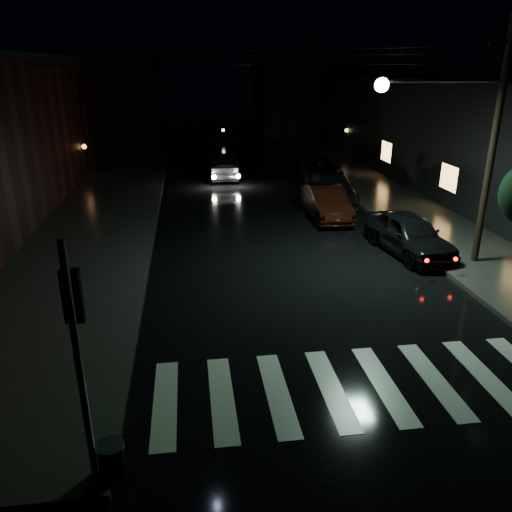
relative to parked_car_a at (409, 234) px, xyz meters
name	(u,v)px	position (x,y,z in m)	size (l,w,h in m)	color
ground	(224,413)	(-7.60, -8.39, -0.76)	(120.00, 120.00, 0.00)	black
sidewalk_left	(90,222)	(-12.60, 5.61, -0.68)	(6.00, 44.00, 0.15)	#282826
sidewalk_right	(406,210)	(2.40, 5.61, -0.68)	(4.00, 44.00, 0.15)	#282826
building_right	(501,136)	(9.40, 9.61, 2.24)	(10.00, 40.00, 6.00)	black
building_far_left	(87,95)	(-17.60, 36.61, 3.24)	(14.00, 10.00, 8.00)	black
building_far_right	(324,99)	(6.40, 36.61, 2.74)	(14.00, 10.00, 7.00)	black
crosswalk	(357,386)	(-4.60, -7.89, -0.75)	(9.00, 3.00, 0.01)	beige
signal_pole_corner	(95,404)	(-9.74, -9.85, 0.78)	(0.68, 0.61, 4.20)	slate
utility_pole	(476,133)	(1.23, -1.39, 3.84)	(4.92, 0.44, 8.00)	black
parked_car_a	(409,234)	(0.00, 0.00, 0.00)	(1.79, 4.46, 1.52)	black
parked_car_b	(326,203)	(-1.80, 5.02, -0.03)	(1.54, 4.41, 1.45)	black
parked_car_c	(332,188)	(-0.69, 7.96, -0.03)	(2.03, 5.00, 1.45)	black
parked_car_d	(321,170)	(0.00, 12.82, -0.08)	(2.24, 4.87, 1.35)	black
oncoming_car	(222,166)	(-5.97, 14.59, 0.02)	(1.64, 4.71, 1.55)	black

